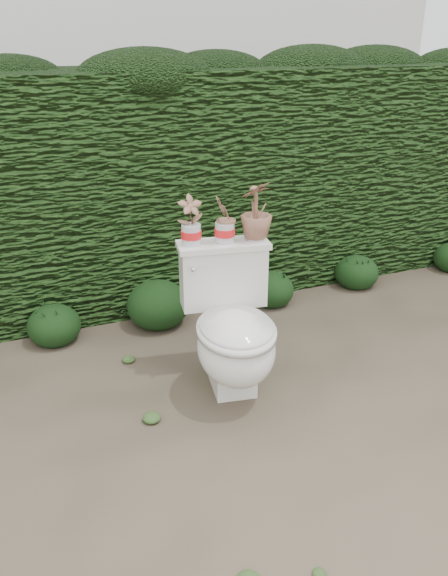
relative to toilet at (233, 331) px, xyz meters
name	(u,v)px	position (x,y,z in m)	size (l,w,h in m)	color
ground	(222,399)	(-0.10, -0.08, -0.36)	(60.00, 60.00, 0.00)	brown
hedge	(139,187)	(-0.10, 1.52, 0.44)	(8.00, 1.00, 1.60)	#294D19
house_wall	(95,20)	(0.50, 5.92, 1.64)	(8.00, 3.50, 4.00)	silver
toilet	(233,331)	(0.00, 0.00, 0.00)	(0.57, 0.75, 0.78)	silver
potted_plant_left	(191,222)	(-0.13, 0.27, 0.55)	(0.13, 0.09, 0.25)	#397323
potted_plant_center	(225,220)	(0.05, 0.23, 0.54)	(0.13, 0.11, 0.24)	#397323
potted_plant_right	(256,213)	(0.22, 0.20, 0.57)	(0.17, 0.17, 0.31)	#397323
liriope_clump_2	(54,322)	(-0.85, 0.92, -0.22)	(0.34, 0.34, 0.27)	#173312
liriope_clump_3	(157,301)	(-0.17, 0.90, -0.19)	(0.42, 0.42, 0.33)	#173312
liriope_clump_4	(271,286)	(0.69, 0.90, -0.22)	(0.33, 0.33, 0.27)	#173312
liriope_clump_5	(357,269)	(1.45, 0.94, -0.22)	(0.34, 0.34, 0.27)	#173312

